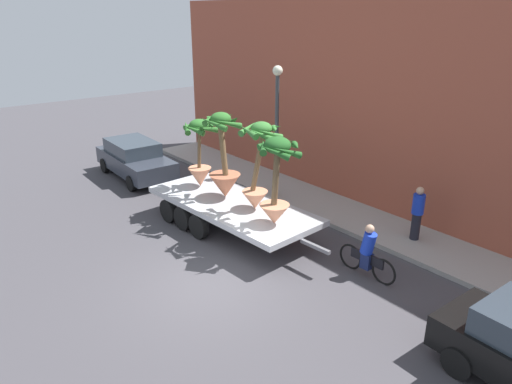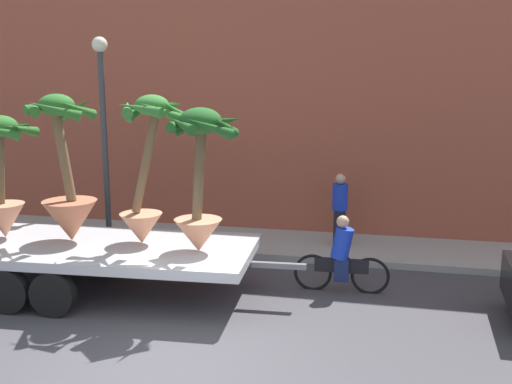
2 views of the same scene
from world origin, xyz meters
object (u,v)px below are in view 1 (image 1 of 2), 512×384
Objects in this scene: flatbed_trailer at (227,206)px; potted_palm_rear at (276,180)px; potted_palm_front at (224,166)px; street_lamp at (277,115)px; potted_palm_extra at (200,154)px; cyclist at (367,253)px; pedestrian_near_gate at (417,212)px; trailing_car at (135,158)px; potted_palm_middle at (258,166)px.

potted_palm_rear is (2.41, 0.00, 1.55)m from flatbed_trailer.
flatbed_trailer is 1.32m from potted_palm_front.
potted_palm_front is 3.12m from street_lamp.
flatbed_trailer is at bearing -2.29° from potted_palm_extra.
potted_palm_rear is 0.54× the size of street_lamp.
pedestrian_near_gate reaches higher than cyclist.
trailing_car is (-6.66, -0.02, 0.05)m from flatbed_trailer.
street_lamp is at bearing 27.39° from trailing_car.
street_lamp is at bearing 106.97° from flatbed_trailer.
street_lamp is at bearing 138.20° from potted_palm_rear.
trailing_car is 11.89m from pedestrian_near_gate.
trailing_car is at bearing -177.98° from potted_palm_middle.
potted_palm_rear is 0.57× the size of trailing_car.
flatbed_trailer is 4.99m from cyclist.
potted_palm_rear is 4.53m from street_lamp.
flatbed_trailer is 1.57× the size of trailing_car.
pedestrian_near_gate reaches higher than trailing_car.
trailing_car is 0.95× the size of street_lamp.
trailing_car is (-5.05, -0.08, -1.33)m from potted_palm_extra.
potted_palm_front is at bearing -175.51° from potted_palm_middle.
cyclist is at bearing 5.68° from trailing_car.
potted_palm_middle is at bearing 2.02° from trailing_car.
potted_palm_middle is 0.58× the size of street_lamp.
cyclist is 6.57m from street_lamp.
potted_palm_rear is at bearing -155.42° from cyclist.
street_lamp is at bearing 102.15° from potted_palm_front.
potted_palm_middle is at bearing 11.38° from flatbed_trailer.
potted_palm_front reaches higher than flatbed_trailer.
trailing_car reaches higher than cyclist.
trailing_car is 6.91m from street_lamp.
street_lamp is (0.71, 2.90, 1.08)m from potted_palm_extra.
flatbed_trailer is at bearing -166.96° from cyclist.
potted_palm_middle is at bearing -166.37° from cyclist.
flatbed_trailer is at bearing 0.18° from trailing_car.
potted_palm_front is (-2.70, 0.13, -0.27)m from potted_palm_rear.
street_lamp is (-5.76, 1.84, 2.56)m from cyclist.
potted_palm_front is at bearing -143.17° from pedestrian_near_gate.
potted_palm_front is 6.20m from pedestrian_near_gate.
potted_palm_middle is 5.04m from pedestrian_near_gate.
flatbed_trailer is 2.10m from potted_palm_middle.
cyclist is at bearing 24.58° from potted_palm_rear.
potted_palm_extra is 5.22m from trailing_car.
flatbed_trailer is 2.99× the size of potted_palm_extra.
pedestrian_near_gate is (3.31, 3.54, -1.38)m from potted_palm_middle.
potted_palm_extra is at bearing -176.15° from potted_palm_middle.
cyclist is at bearing 13.63° from potted_palm_middle.
street_lamp is (-3.31, 2.96, 0.91)m from potted_palm_rear.
potted_palm_extra is at bearing -103.68° from street_lamp.
potted_palm_extra is 7.33m from pedestrian_near_gate.
potted_palm_middle is at bearing 167.07° from potted_palm_rear.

